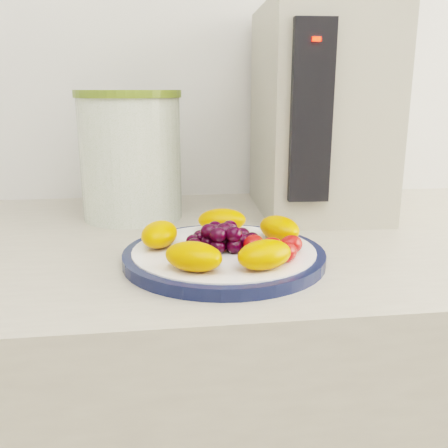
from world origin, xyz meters
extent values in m
cylinder|color=#101838|center=(-0.08, 1.08, 0.91)|extent=(0.26, 0.26, 0.01)
cylinder|color=white|center=(-0.08, 1.08, 0.91)|extent=(0.23, 0.23, 0.02)
cylinder|color=#385F11|center=(-0.20, 1.33, 1.00)|extent=(0.21, 0.21, 0.20)
cylinder|color=olive|center=(-0.20, 1.33, 1.11)|extent=(0.22, 0.22, 0.01)
cube|color=#A5A08C|center=(0.13, 1.34, 1.08)|extent=(0.21, 0.29, 0.35)
cube|color=black|center=(0.07, 1.20, 1.08)|extent=(0.06, 0.02, 0.26)
cube|color=#FF0C05|center=(0.07, 1.19, 1.18)|extent=(0.01, 0.01, 0.01)
ellipsoid|color=#DD6A00|center=(0.00, 1.11, 0.93)|extent=(0.07, 0.08, 0.03)
ellipsoid|color=#DD6A00|center=(-0.07, 1.16, 0.93)|extent=(0.07, 0.05, 0.03)
ellipsoid|color=#DD6A00|center=(-0.16, 1.10, 0.93)|extent=(0.06, 0.08, 0.03)
ellipsoid|color=#DD6A00|center=(-0.12, 1.01, 0.93)|extent=(0.08, 0.07, 0.03)
ellipsoid|color=#DD6A00|center=(-0.04, 1.00, 0.93)|extent=(0.08, 0.07, 0.03)
ellipsoid|color=black|center=(-0.08, 1.08, 0.93)|extent=(0.02, 0.02, 0.02)
ellipsoid|color=black|center=(-0.06, 1.08, 0.93)|extent=(0.02, 0.02, 0.02)
ellipsoid|color=black|center=(-0.07, 1.09, 0.93)|extent=(0.02, 0.02, 0.02)
ellipsoid|color=black|center=(-0.09, 1.09, 0.93)|extent=(0.02, 0.02, 0.02)
ellipsoid|color=black|center=(-0.10, 1.08, 0.93)|extent=(0.02, 0.02, 0.02)
ellipsoid|color=black|center=(-0.09, 1.06, 0.93)|extent=(0.02, 0.02, 0.02)
ellipsoid|color=black|center=(-0.07, 1.06, 0.93)|extent=(0.02, 0.02, 0.02)
ellipsoid|color=black|center=(-0.04, 1.09, 0.93)|extent=(0.02, 0.02, 0.02)
ellipsoid|color=black|center=(-0.05, 1.10, 0.93)|extent=(0.02, 0.02, 0.02)
ellipsoid|color=black|center=(-0.07, 1.12, 0.93)|extent=(0.02, 0.02, 0.02)
ellipsoid|color=black|center=(-0.09, 1.12, 0.93)|extent=(0.02, 0.02, 0.02)
ellipsoid|color=black|center=(-0.10, 1.10, 0.93)|extent=(0.02, 0.02, 0.02)
ellipsoid|color=black|center=(-0.11, 1.09, 0.93)|extent=(0.02, 0.02, 0.02)
ellipsoid|color=black|center=(-0.11, 1.07, 0.93)|extent=(0.02, 0.02, 0.02)
ellipsoid|color=black|center=(-0.10, 1.05, 0.93)|extent=(0.02, 0.02, 0.02)
ellipsoid|color=black|center=(-0.08, 1.08, 0.94)|extent=(0.02, 0.02, 0.02)
ellipsoid|color=black|center=(-0.07, 1.09, 0.94)|extent=(0.02, 0.02, 0.02)
ellipsoid|color=black|center=(-0.09, 1.09, 0.94)|extent=(0.02, 0.02, 0.02)
ellipsoid|color=black|center=(-0.10, 1.08, 0.94)|extent=(0.02, 0.02, 0.02)
ellipsoid|color=black|center=(-0.09, 1.06, 0.94)|extent=(0.02, 0.02, 0.02)
ellipsoid|color=black|center=(-0.07, 1.06, 0.94)|extent=(0.02, 0.02, 0.02)
ellipsoid|color=red|center=(-0.02, 1.04, 0.93)|extent=(0.03, 0.03, 0.02)
ellipsoid|color=red|center=(0.00, 1.05, 0.93)|extent=(0.04, 0.03, 0.02)
ellipsoid|color=red|center=(-0.01, 1.02, 0.93)|extent=(0.04, 0.04, 0.02)
ellipsoid|color=red|center=(-0.04, 1.06, 0.93)|extent=(0.04, 0.04, 0.02)
camera|label=1|loc=(-0.16, 0.48, 1.11)|focal=40.00mm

